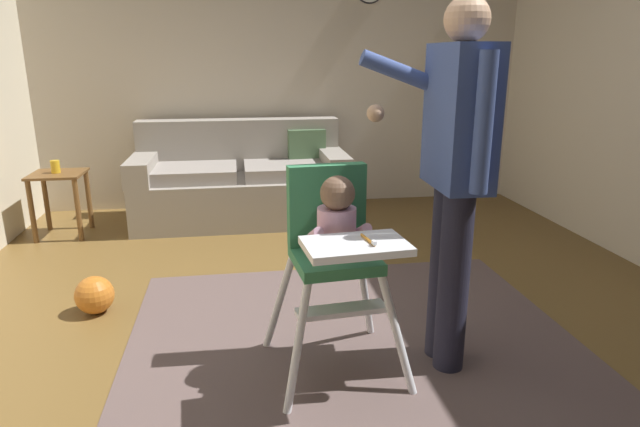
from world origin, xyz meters
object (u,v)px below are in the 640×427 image
(high_chair, at_px, (335,237))
(adult_standing, at_px, (455,170))
(sippy_cup, at_px, (55,167))
(couch, at_px, (242,182))
(side_table, at_px, (59,190))
(toy_ball, at_px, (95,295))

(high_chair, distance_m, adult_standing, 0.60)
(sippy_cup, bearing_deg, couch, 10.29)
(high_chair, bearing_deg, couch, -176.87)
(sippy_cup, bearing_deg, adult_standing, -44.26)
(couch, distance_m, sippy_cup, 1.51)
(couch, xyz_separation_m, high_chair, (0.38, -2.56, 0.32))
(side_table, distance_m, sippy_cup, 0.19)
(high_chair, bearing_deg, toy_ball, -126.98)
(adult_standing, distance_m, sippy_cup, 3.33)
(side_table, bearing_deg, adult_standing, -44.35)
(adult_standing, distance_m, side_table, 3.35)
(high_chair, distance_m, side_table, 2.95)
(couch, distance_m, toy_ball, 2.00)
(high_chair, distance_m, sippy_cup, 2.94)
(high_chair, xyz_separation_m, side_table, (-1.83, 2.29, -0.27))
(adult_standing, xyz_separation_m, sippy_cup, (-2.37, 2.31, -0.37))
(side_table, bearing_deg, couch, 10.34)
(couch, distance_m, high_chair, 2.60)
(couch, xyz_separation_m, side_table, (-1.46, -0.27, 0.05))
(couch, relative_size, adult_standing, 1.11)
(high_chair, height_order, sippy_cup, high_chair)
(high_chair, relative_size, sippy_cup, 9.51)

